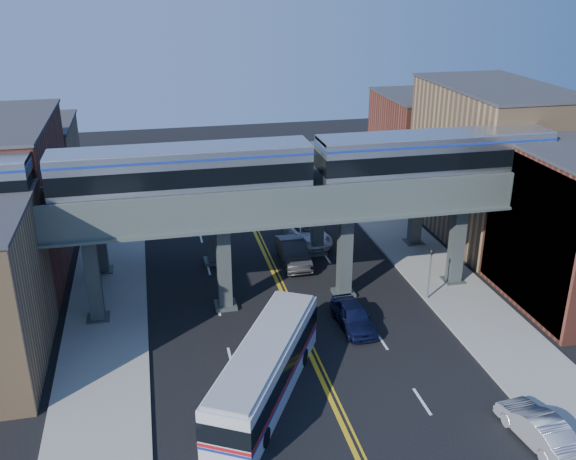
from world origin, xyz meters
name	(u,v)px	position (x,y,z in m)	size (l,w,h in m)	color
ground	(316,368)	(0.00, 0.00, 0.00)	(120.00, 120.00, 0.00)	black
sidewalk_west	(108,303)	(-11.50, 10.00, 0.08)	(5.00, 70.00, 0.16)	gray
sidewalk_east	(434,270)	(11.50, 10.00, 0.08)	(5.00, 70.00, 0.16)	gray
building_west_c	(29,170)	(-18.50, 29.00, 4.00)	(8.00, 10.00, 8.00)	#97754E
building_east_b	(490,163)	(18.50, 16.00, 6.00)	(8.00, 14.00, 12.00)	#97754E
building_east_c	(423,142)	(18.50, 29.00, 4.50)	(8.00, 10.00, 9.00)	brown
mural_panel	(526,239)	(14.55, 4.00, 4.75)	(0.10, 9.50, 9.50)	teal
elevated_viaduct_near	(285,209)	(0.00, 8.00, 6.47)	(52.00, 3.60, 7.40)	#39423E
elevated_viaduct_far	(265,176)	(0.00, 15.00, 6.47)	(52.00, 3.60, 7.40)	#39423E
transit_train	(183,173)	(-6.22, 8.00, 9.27)	(47.27, 2.96, 3.45)	black
stop_sign	(309,313)	(0.30, 3.00, 1.76)	(0.76, 0.09, 2.63)	slate
traffic_signal	(430,269)	(9.20, 6.00, 2.30)	(0.15, 0.18, 4.10)	slate
transit_bus	(265,370)	(-3.17, -1.70, 1.52)	(7.77, 11.28, 2.96)	silver
car_lane_a	(354,316)	(3.33, 3.78, 0.79)	(1.86, 4.63, 1.58)	black
car_lane_b	(293,253)	(1.80, 13.54, 0.88)	(1.86, 5.34, 1.76)	#2B2B2D
car_lane_c	(308,233)	(3.86, 17.26, 0.79)	(2.62, 5.67, 1.58)	white
car_lane_d	(303,206)	(4.97, 23.49, 0.78)	(2.18, 5.37, 1.56)	#9E9EA2
car_parked_curb	(538,427)	(8.50, -7.85, 0.75)	(1.58, 4.54, 1.50)	#9D9DA1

